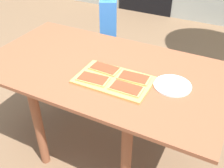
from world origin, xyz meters
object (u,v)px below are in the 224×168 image
pizza_slice_far_right (134,78)px  cutting_board (114,80)px  child_left (109,31)px  pizza_slice_near_left (93,79)px  plate_white_right (173,85)px  pizza_slice_far_left (105,68)px  dining_table (103,81)px  pizza_slice_near_right (126,88)px

pizza_slice_far_right → cutting_board: bearing=-150.5°
cutting_board → child_left: size_ratio=0.41×
pizza_slice_near_left → plate_white_right: size_ratio=0.88×
pizza_slice_far_left → pizza_slice_far_right: size_ratio=1.00×
pizza_slice_near_left → pizza_slice_far_right: size_ratio=1.01×
pizza_slice_far_left → pizza_slice_far_right: bearing=-3.2°
pizza_slice_near_left → plate_white_right: pizza_slice_near_left is taller
cutting_board → child_left: bearing=119.4°
dining_table → pizza_slice_near_right: pizza_slice_near_right is taller
pizza_slice_far_right → child_left: child_left is taller
pizza_slice_near_left → pizza_slice_far_right: 0.23m
pizza_slice_far_left → pizza_slice_near_right: same height
pizza_slice_far_right → pizza_slice_near_right: (0.00, -0.11, 0.00)m
pizza_slice_near_right → plate_white_right: pizza_slice_near_right is taller
cutting_board → pizza_slice_far_right: pizza_slice_far_right is taller
pizza_slice_near_right → pizza_slice_far_right: bearing=91.5°
cutting_board → child_left: (-0.48, 0.86, -0.14)m
pizza_slice_far_right → pizza_slice_near_right: 0.11m
cutting_board → pizza_slice_near_left: (-0.10, -0.06, 0.01)m
pizza_slice_far_left → dining_table: bearing=133.0°
dining_table → plate_white_right: (0.44, 0.00, 0.11)m
pizza_slice_far_right → plate_white_right: size_ratio=0.87×
pizza_slice_far_left → pizza_slice_near_left: bearing=-93.0°
pizza_slice_far_left → pizza_slice_far_right: same height
dining_table → plate_white_right: plate_white_right is taller
plate_white_right → pizza_slice_near_right: bearing=-142.3°
pizza_slice_near_left → cutting_board: bearing=30.2°
pizza_slice_near_left → pizza_slice_far_left: (0.01, 0.13, 0.00)m
pizza_slice_far_left → child_left: size_ratio=0.18×
dining_table → cutting_board: cutting_board is taller
dining_table → plate_white_right: bearing=0.3°
pizza_slice_near_right → dining_table: bearing=145.4°
child_left → pizza_slice_far_right: bearing=-53.8°
pizza_slice_far_left → pizza_slice_near_right: (0.20, -0.12, 0.00)m
pizza_slice_far_right → pizza_slice_near_right: size_ratio=1.02×
pizza_slice_far_left → plate_white_right: bearing=5.4°
pizza_slice_far_left → pizza_slice_near_right: bearing=-32.0°
cutting_board → pizza_slice_near_right: (0.10, -0.06, 0.01)m
pizza_slice_far_right → child_left: (-0.59, 0.80, -0.15)m
plate_white_right → pizza_slice_far_left: bearing=-174.6°
cutting_board → pizza_slice_near_right: 0.12m
pizza_slice_near_right → cutting_board: bearing=151.8°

